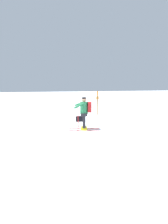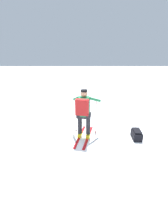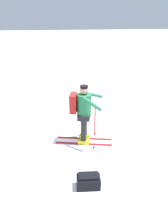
% 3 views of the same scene
% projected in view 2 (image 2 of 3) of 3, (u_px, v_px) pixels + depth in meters
% --- Properties ---
extents(ground_plane, '(80.00, 80.00, 0.00)m').
position_uv_depth(ground_plane, '(70.00, 148.00, 4.59)').
color(ground_plane, white).
extents(skier, '(0.99, 1.64, 1.66)m').
position_uv_depth(skier, '(84.00, 111.00, 4.85)').
color(skier, red).
rests_on(skier, ground_plane).
extents(dropped_backpack, '(0.32, 0.52, 0.32)m').
position_uv_depth(dropped_backpack, '(137.00, 134.00, 5.06)').
color(dropped_backpack, black).
rests_on(dropped_backpack, ground_plane).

